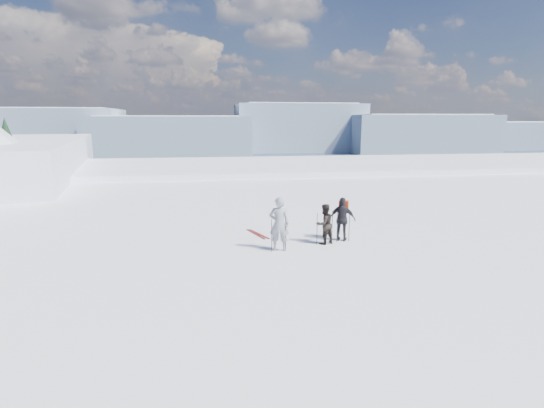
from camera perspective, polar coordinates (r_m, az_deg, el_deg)
The scene contains 8 objects.
lake_basin at distance 43.54m, azimuth -2.54°, elevation -3.73°, with size 820.00×820.00×71.62m.
far_mountain_range at distance 468.00m, azimuth -4.68°, elevation 9.74°, with size 770.00×110.00×53.00m.
skier_grey at distance 15.46m, azimuth 0.97°, elevation -2.70°, with size 0.73×0.48×2.01m, color gray.
skier_dark at distance 16.48m, azimuth 7.05°, elevation -2.70°, with size 0.76×0.59×1.57m, color black.
skier_pack at distance 16.98m, azimuth 9.45°, elevation -2.04°, with size 1.03×0.43×1.75m, color black.
backpack at distance 17.00m, azimuth 9.69°, elevation 1.81°, with size 0.37×0.21×0.49m, color red.
ski_poles at distance 16.23m, azimuth 5.95°, elevation -3.45°, with size 3.26×0.92×1.32m.
skis_loose at distance 17.87m, azimuth -1.98°, elevation -4.06°, with size 0.81×1.64×0.03m.
Camera 1 is at (-4.52, -11.82, 4.73)m, focal length 28.00 mm.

